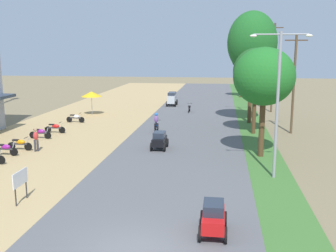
% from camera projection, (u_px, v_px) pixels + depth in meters
% --- Properties ---
extents(parked_motorbike_third, '(1.80, 0.54, 0.94)m').
position_uv_depth(parked_motorbike_third, '(5.00, 148.00, 26.23)').
color(parked_motorbike_third, black).
rests_on(parked_motorbike_third, dirt_shoulder).
extents(parked_motorbike_fourth, '(1.80, 0.54, 0.94)m').
position_uv_depth(parked_motorbike_fourth, '(20.00, 143.00, 27.63)').
color(parked_motorbike_fourth, black).
rests_on(parked_motorbike_fourth, dirt_shoulder).
extents(parked_motorbike_fifth, '(1.80, 0.54, 0.94)m').
position_uv_depth(parked_motorbike_fifth, '(40.00, 133.00, 31.24)').
color(parked_motorbike_fifth, black).
rests_on(parked_motorbike_fifth, dirt_shoulder).
extents(parked_motorbike_sixth, '(1.80, 0.54, 0.94)m').
position_uv_depth(parked_motorbike_sixth, '(55.00, 127.00, 33.35)').
color(parked_motorbike_sixth, black).
rests_on(parked_motorbike_sixth, dirt_shoulder).
extents(parked_motorbike_seventh, '(1.80, 0.54, 0.94)m').
position_uv_depth(parked_motorbike_seventh, '(76.00, 117.00, 38.20)').
color(parked_motorbike_seventh, black).
rests_on(parked_motorbike_seventh, dirt_shoulder).
extents(street_signboard, '(0.06, 1.30, 1.50)m').
position_uv_depth(street_signboard, '(20.00, 180.00, 18.11)').
color(street_signboard, '#262628').
rests_on(street_signboard, dirt_shoulder).
extents(vendor_umbrella, '(2.20, 2.20, 2.52)m').
position_uv_depth(vendor_umbrella, '(91.00, 94.00, 42.48)').
color(vendor_umbrella, '#99999E').
rests_on(vendor_umbrella, dirt_shoulder).
extents(pedestrian_on_shoulder, '(0.43, 0.42, 1.62)m').
position_uv_depth(pedestrian_on_shoulder, '(36.00, 139.00, 27.25)').
color(pedestrian_on_shoulder, '#33333D').
rests_on(pedestrian_on_shoulder, dirt_shoulder).
extents(median_tree_nearest, '(3.92, 3.92, 7.10)m').
position_uv_depth(median_tree_nearest, '(264.00, 77.00, 25.21)').
color(median_tree_nearest, '#4C351E').
rests_on(median_tree_nearest, median_strip).
extents(median_tree_second, '(3.68, 3.68, 7.08)m').
position_uv_depth(median_tree_second, '(256.00, 72.00, 32.36)').
color(median_tree_second, '#4C351E').
rests_on(median_tree_second, median_strip).
extents(median_tree_third, '(4.59, 4.59, 10.46)m').
position_uv_depth(median_tree_third, '(252.00, 43.00, 36.78)').
color(median_tree_third, '#4C351E').
rests_on(median_tree_third, median_strip).
extents(median_tree_fourth, '(3.15, 3.15, 7.20)m').
position_uv_depth(median_tree_fourth, '(242.00, 59.00, 57.77)').
color(median_tree_fourth, '#4C351E').
rests_on(median_tree_fourth, median_strip).
extents(streetlamp_near, '(3.16, 0.20, 7.85)m').
position_uv_depth(streetlamp_near, '(278.00, 96.00, 21.00)').
color(streetlamp_near, gray).
rests_on(streetlamp_near, median_strip).
extents(streetlamp_mid, '(3.16, 0.20, 7.06)m').
position_uv_depth(streetlamp_mid, '(250.00, 76.00, 42.69)').
color(streetlamp_mid, gray).
rests_on(streetlamp_mid, median_strip).
extents(utility_pole_near, '(1.80, 0.20, 8.23)m').
position_uv_depth(utility_pole_near, '(294.00, 83.00, 32.81)').
color(utility_pole_near, brown).
rests_on(utility_pole_near, ground).
extents(utility_pole_far, '(1.80, 0.20, 9.85)m').
position_uv_depth(utility_pole_far, '(273.00, 67.00, 44.12)').
color(utility_pole_far, brown).
rests_on(utility_pole_far, ground).
extents(car_hatchback_red, '(1.04, 2.00, 1.23)m').
position_uv_depth(car_hatchback_red, '(213.00, 217.00, 15.02)').
color(car_hatchback_red, red).
rests_on(car_hatchback_red, road_strip).
extents(car_hatchback_black, '(1.04, 2.00, 1.23)m').
position_uv_depth(car_hatchback_black, '(159.00, 140.00, 27.91)').
color(car_hatchback_black, black).
rests_on(car_hatchback_black, road_strip).
extents(car_van_silver, '(1.19, 2.41, 1.67)m').
position_uv_depth(car_van_silver, '(172.00, 98.00, 49.54)').
color(car_van_silver, '#B7BCC1').
rests_on(car_van_silver, road_strip).
extents(motorbike_foreground_rider, '(0.54, 1.80, 1.66)m').
position_uv_depth(motorbike_foreground_rider, '(156.00, 123.00, 33.72)').
color(motorbike_foreground_rider, black).
rests_on(motorbike_foreground_rider, road_strip).
extents(motorbike_ahead_second, '(0.54, 1.80, 0.94)m').
position_uv_depth(motorbike_ahead_second, '(189.00, 108.00, 44.55)').
color(motorbike_ahead_second, black).
rests_on(motorbike_ahead_second, road_strip).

